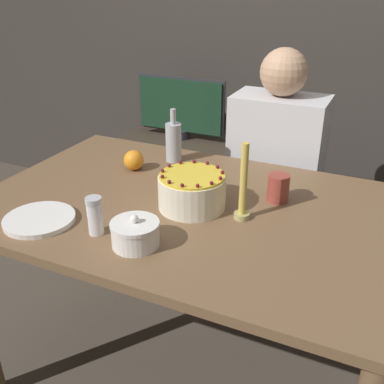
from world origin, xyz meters
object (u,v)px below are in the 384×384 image
at_px(cake, 192,191).
at_px(sugar_bowl, 135,234).
at_px(sugar_shaker, 95,215).
at_px(tv_monitor, 181,107).
at_px(bottle, 174,141).
at_px(person_man_blue_shirt, 273,198).
at_px(candle, 243,190).

relative_size(cake, sugar_bowl, 1.59).
xyz_separation_m(sugar_shaker, tv_monitor, (-0.40, 1.39, -0.07)).
height_order(sugar_bowl, bottle, bottle).
relative_size(cake, tv_monitor, 0.41).
bearing_deg(cake, person_man_blue_shirt, 80.96).
bearing_deg(sugar_bowl, bottle, 107.23).
bearing_deg(cake, sugar_shaker, -124.72).
bearing_deg(sugar_shaker, cake, 55.28).
bearing_deg(bottle, candle, -39.82).
xyz_separation_m(cake, tv_monitor, (-0.59, 1.12, -0.07)).
xyz_separation_m(sugar_bowl, sugar_shaker, (-0.14, 0.01, 0.02)).
relative_size(sugar_bowl, bottle, 0.64).
xyz_separation_m(sugar_shaker, person_man_blue_shirt, (0.29, 0.94, -0.31)).
relative_size(cake, person_man_blue_shirt, 0.18).
bearing_deg(candle, sugar_bowl, -129.12).
relative_size(sugar_bowl, tv_monitor, 0.26).
height_order(bottle, person_man_blue_shirt, person_man_blue_shirt).
height_order(sugar_shaker, bottle, bottle).
xyz_separation_m(cake, sugar_bowl, (-0.05, -0.28, -0.02)).
relative_size(bottle, tv_monitor, 0.40).
bearing_deg(sugar_bowl, candle, 50.88).
xyz_separation_m(sugar_shaker, bottle, (-0.05, 0.61, 0.02)).
bearing_deg(candle, person_man_blue_shirt, 95.64).
height_order(sugar_bowl, person_man_blue_shirt, person_man_blue_shirt).
bearing_deg(tv_monitor, bottle, -65.78).
bearing_deg(candle, tv_monitor, 124.16).
bearing_deg(tv_monitor, sugar_shaker, -73.81).
height_order(candle, bottle, candle).
height_order(cake, tv_monitor, tv_monitor).
distance_m(bottle, tv_monitor, 0.86).
distance_m(cake, person_man_blue_shirt, 0.75).
height_order(candle, person_man_blue_shirt, person_man_blue_shirt).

